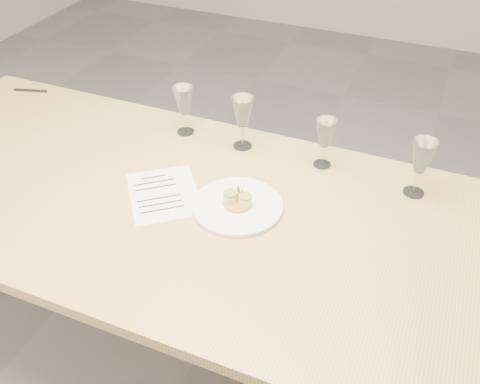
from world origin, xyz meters
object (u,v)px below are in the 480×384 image
at_px(dining_table, 193,220).
at_px(dinner_plate, 238,205).
at_px(recipe_sheet, 164,194).
at_px(wine_glass_0, 184,101).
at_px(wine_glass_2, 325,134).
at_px(ballpoint_pen, 31,90).
at_px(wine_glass_1, 243,113).
at_px(wine_glass_3, 422,158).

xyz_separation_m(dining_table, dinner_plate, (0.14, 0.04, 0.08)).
distance_m(dinner_plate, recipe_sheet, 0.25).
bearing_deg(wine_glass_0, wine_glass_2, -0.84).
relative_size(dining_table, ballpoint_pen, 16.67).
bearing_deg(dining_table, wine_glass_1, 86.85).
bearing_deg(dinner_plate, wine_glass_3, 30.52).
relative_size(dining_table, wine_glass_3, 12.06).
height_order(dining_table, dinner_plate, dinner_plate).
relative_size(dining_table, wine_glass_1, 12.08).
height_order(dining_table, wine_glass_2, wine_glass_2).
bearing_deg(wine_glass_0, ballpoint_pen, 177.28).
xyz_separation_m(wine_glass_1, wine_glass_3, (0.62, -0.04, 0.00)).
height_order(wine_glass_0, wine_glass_2, wine_glass_0).
bearing_deg(wine_glass_0, recipe_sheet, -73.37).
xyz_separation_m(ballpoint_pen, wine_glass_3, (1.63, -0.08, 0.13)).
bearing_deg(wine_glass_1, ballpoint_pen, 177.57).
distance_m(dinner_plate, wine_glass_2, 0.40).
distance_m(dining_table, wine_glass_0, 0.48).
height_order(dining_table, recipe_sheet, recipe_sheet).
relative_size(recipe_sheet, wine_glass_3, 1.78).
height_order(ballpoint_pen, wine_glass_2, wine_glass_2).
distance_m(dinner_plate, wine_glass_0, 0.51).
bearing_deg(ballpoint_pen, dinner_plate, -34.42).
bearing_deg(wine_glass_3, ballpoint_pen, 177.08).
xyz_separation_m(dining_table, ballpoint_pen, (-0.99, 0.42, 0.07)).
bearing_deg(wine_glass_0, wine_glass_3, -3.10).
distance_m(wine_glass_2, wine_glass_3, 0.32).
height_order(dinner_plate, ballpoint_pen, dinner_plate).
distance_m(ballpoint_pen, wine_glass_0, 0.78).
distance_m(recipe_sheet, wine_glass_3, 0.83).
height_order(wine_glass_0, wine_glass_3, wine_glass_3).
bearing_deg(wine_glass_0, wine_glass_1, -1.50).
bearing_deg(recipe_sheet, wine_glass_1, 31.89).
distance_m(dining_table, ballpoint_pen, 1.08).
distance_m(wine_glass_0, wine_glass_2, 0.54).
height_order(ballpoint_pen, wine_glass_0, wine_glass_0).
bearing_deg(wine_glass_1, recipe_sheet, -109.54).
bearing_deg(dinner_plate, wine_glass_1, 110.12).
relative_size(wine_glass_1, wine_glass_2, 1.11).
height_order(recipe_sheet, wine_glass_1, wine_glass_1).
distance_m(dining_table, dinner_plate, 0.17).
xyz_separation_m(ballpoint_pen, wine_glass_2, (1.31, -0.04, 0.12)).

